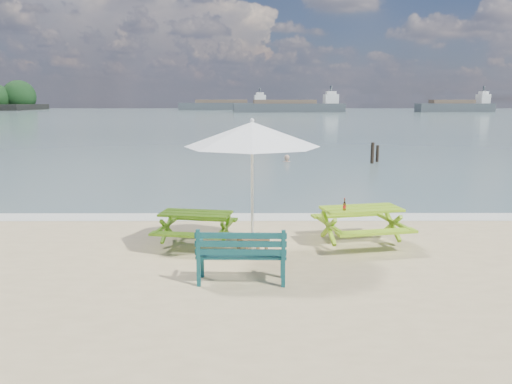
{
  "coord_description": "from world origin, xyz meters",
  "views": [
    {
      "loc": [
        -0.18,
        -8.62,
        3.17
      ],
      "look_at": [
        -0.15,
        3.0,
        1.0
      ],
      "focal_mm": 35.0,
      "sensor_mm": 36.0,
      "label": 1
    }
  ],
  "objects_px": {
    "park_bench": "(242,266)",
    "swimmer": "(287,171)",
    "picnic_table_left": "(196,229)",
    "picnic_table_right": "(361,226)",
    "side_table": "(252,245)",
    "patio_umbrella": "(252,134)",
    "beer_bottle": "(344,206)"
  },
  "relations": [
    {
      "from": "park_bench",
      "to": "patio_umbrella",
      "type": "relative_size",
      "value": 0.44
    },
    {
      "from": "park_bench",
      "to": "side_table",
      "type": "relative_size",
      "value": 2.18
    },
    {
      "from": "picnic_table_left",
      "to": "swimmer",
      "type": "bearing_deg",
      "value": 78.77
    },
    {
      "from": "picnic_table_left",
      "to": "patio_umbrella",
      "type": "relative_size",
      "value": 0.54
    },
    {
      "from": "park_bench",
      "to": "patio_umbrella",
      "type": "distance_m",
      "value": 2.74
    },
    {
      "from": "picnic_table_right",
      "to": "side_table",
      "type": "height_order",
      "value": "picnic_table_right"
    },
    {
      "from": "park_bench",
      "to": "side_table",
      "type": "bearing_deg",
      "value": 83.7
    },
    {
      "from": "picnic_table_left",
      "to": "side_table",
      "type": "bearing_deg",
      "value": -26.36
    },
    {
      "from": "picnic_table_right",
      "to": "patio_umbrella",
      "type": "relative_size",
      "value": 0.61
    },
    {
      "from": "picnic_table_left",
      "to": "beer_bottle",
      "type": "distance_m",
      "value": 3.27
    },
    {
      "from": "picnic_table_right",
      "to": "beer_bottle",
      "type": "height_order",
      "value": "beer_bottle"
    },
    {
      "from": "patio_umbrella",
      "to": "beer_bottle",
      "type": "bearing_deg",
      "value": 12.39
    },
    {
      "from": "picnic_table_left",
      "to": "patio_umbrella",
      "type": "bearing_deg",
      "value": -26.36
    },
    {
      "from": "picnic_table_left",
      "to": "picnic_table_right",
      "type": "distance_m",
      "value": 3.64
    },
    {
      "from": "park_bench",
      "to": "side_table",
      "type": "height_order",
      "value": "park_bench"
    },
    {
      "from": "side_table",
      "to": "beer_bottle",
      "type": "distance_m",
      "value": 2.15
    },
    {
      "from": "side_table",
      "to": "patio_umbrella",
      "type": "height_order",
      "value": "patio_umbrella"
    },
    {
      "from": "picnic_table_left",
      "to": "picnic_table_right",
      "type": "relative_size",
      "value": 0.88
    },
    {
      "from": "picnic_table_left",
      "to": "picnic_table_right",
      "type": "bearing_deg",
      "value": 1.35
    },
    {
      "from": "picnic_table_left",
      "to": "swimmer",
      "type": "xyz_separation_m",
      "value": [
        2.95,
        14.84,
        -0.82
      ]
    },
    {
      "from": "picnic_table_left",
      "to": "beer_bottle",
      "type": "bearing_deg",
      "value": -3.21
    },
    {
      "from": "picnic_table_left",
      "to": "picnic_table_right",
      "type": "xyz_separation_m",
      "value": [
        3.64,
        0.09,
        0.04
      ]
    },
    {
      "from": "picnic_table_right",
      "to": "swimmer",
      "type": "bearing_deg",
      "value": 92.7
    },
    {
      "from": "side_table",
      "to": "beer_bottle",
      "type": "bearing_deg",
      "value": 12.39
    },
    {
      "from": "picnic_table_right",
      "to": "park_bench",
      "type": "distance_m",
      "value": 3.49
    },
    {
      "from": "beer_bottle",
      "to": "swimmer",
      "type": "height_order",
      "value": "beer_bottle"
    },
    {
      "from": "picnic_table_right",
      "to": "patio_umbrella",
      "type": "distance_m",
      "value": 3.26
    },
    {
      "from": "park_bench",
      "to": "swimmer",
      "type": "xyz_separation_m",
      "value": [
        1.89,
        17.11,
        -0.76
      ]
    },
    {
      "from": "picnic_table_right",
      "to": "beer_bottle",
      "type": "relative_size",
      "value": 8.38
    },
    {
      "from": "patio_umbrella",
      "to": "beer_bottle",
      "type": "xyz_separation_m",
      "value": [
        1.98,
        0.43,
        -1.57
      ]
    },
    {
      "from": "swimmer",
      "to": "patio_umbrella",
      "type": "bearing_deg",
      "value": -96.3
    },
    {
      "from": "side_table",
      "to": "beer_bottle",
      "type": "relative_size",
      "value": 2.73
    }
  ]
}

